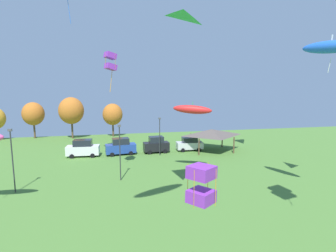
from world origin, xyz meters
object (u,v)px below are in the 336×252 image
(kite_flying_3, at_px, (331,47))
(light_post_0, at_px, (120,149))
(kite_flying_10, at_px, (192,109))
(parked_car_third_from_left, at_px, (156,145))
(parked_car_rightmost_in_row, at_px, (189,144))
(treeline_tree_2, at_px, (71,111))
(treeline_tree_1, at_px, (33,114))
(kite_flying_1, at_px, (201,184))
(light_post_1, at_px, (160,134))
(parked_car_leftmost, at_px, (83,148))
(park_pavilion, at_px, (212,132))
(kite_flying_5, at_px, (164,32))
(kite_flying_9, at_px, (110,61))
(light_post_2, at_px, (12,157))
(treeline_tree_3, at_px, (113,114))
(parked_car_second_from_left, at_px, (121,147))

(kite_flying_3, xyz_separation_m, light_post_0, (-17.21, 9.62, -10.11))
(kite_flying_10, relative_size, light_post_0, 0.73)
(parked_car_third_from_left, bearing_deg, parked_car_rightmost_in_row, -0.76)
(kite_flying_3, bearing_deg, treeline_tree_2, 125.89)
(light_post_0, bearing_deg, treeline_tree_1, 120.36)
(kite_flying_1, bearing_deg, treeline_tree_1, 112.09)
(kite_flying_1, bearing_deg, light_post_1, 83.44)
(parked_car_leftmost, height_order, park_pavilion, park_pavilion)
(kite_flying_10, xyz_separation_m, light_post_1, (-2.25, 9.44, -4.50))
(kite_flying_10, bearing_deg, kite_flying_3, -48.56)
(parked_car_leftmost, bearing_deg, treeline_tree_2, 107.53)
(kite_flying_3, relative_size, light_post_1, 0.83)
(kite_flying_5, bearing_deg, kite_flying_10, 59.54)
(kite_flying_1, xyz_separation_m, park_pavilion, (12.15, 30.42, -3.55))
(parked_car_third_from_left, bearing_deg, light_post_0, -120.58)
(kite_flying_10, xyz_separation_m, treeline_tree_2, (-17.42, 26.26, -2.15))
(kite_flying_9, relative_size, light_post_2, 0.67)
(treeline_tree_1, bearing_deg, parked_car_leftmost, -56.18)
(park_pavilion, height_order, treeline_tree_2, treeline_tree_2)
(treeline_tree_3, bearing_deg, kite_flying_5, -82.85)
(parked_car_third_from_left, bearing_deg, treeline_tree_2, 131.15)
(parked_car_rightmost_in_row, distance_m, light_post_0, 16.70)
(parked_car_leftmost, relative_size, treeline_tree_3, 0.70)
(park_pavilion, distance_m, light_post_2, 28.19)
(treeline_tree_2, xyz_separation_m, treeline_tree_3, (8.12, 0.58, -0.98))
(kite_flying_5, xyz_separation_m, parked_car_leftmost, (-8.80, 19.41, -13.36))
(parked_car_second_from_left, height_order, park_pavilion, park_pavilion)
(kite_flying_3, relative_size, treeline_tree_3, 0.70)
(kite_flying_1, relative_size, treeline_tree_2, 0.18)
(parked_car_third_from_left, bearing_deg, park_pavilion, -7.56)
(parked_car_rightmost_in_row, bearing_deg, parked_car_leftmost, -177.29)
(treeline_tree_2, bearing_deg, light_post_1, -47.94)
(parked_car_third_from_left, bearing_deg, kite_flying_10, -81.04)
(treeline_tree_2, bearing_deg, kite_flying_10, -56.44)
(parked_car_leftmost, distance_m, park_pavilion, 20.32)
(kite_flying_10, distance_m, parked_car_rightmost_in_row, 13.68)
(light_post_1, bearing_deg, kite_flying_1, -96.56)
(kite_flying_5, distance_m, park_pavilion, 24.94)
(kite_flying_9, relative_size, kite_flying_10, 0.93)
(kite_flying_5, relative_size, kite_flying_9, 0.98)
(parked_car_third_from_left, relative_size, light_post_2, 0.64)
(kite_flying_9, height_order, parked_car_second_from_left, kite_flying_9)
(treeline_tree_2, bearing_deg, parked_car_third_from_left, -45.22)
(treeline_tree_3, bearing_deg, light_post_1, -67.94)
(kite_flying_3, relative_size, kite_flying_9, 1.13)
(kite_flying_1, xyz_separation_m, parked_car_second_from_left, (-2.49, 30.90, -5.37))
(kite_flying_10, distance_m, park_pavilion, 13.34)
(parked_car_rightmost_in_row, bearing_deg, park_pavilion, -13.31)
(parked_car_second_from_left, bearing_deg, kite_flying_9, -101.29)
(parked_car_third_from_left, height_order, treeline_tree_1, treeline_tree_1)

